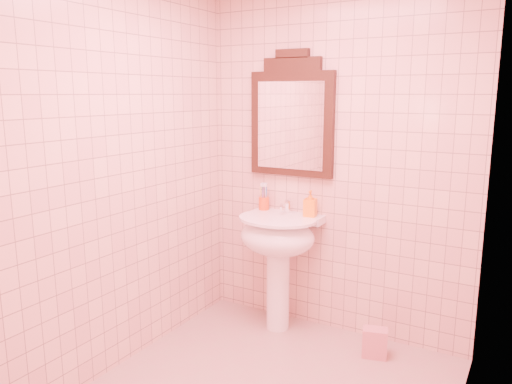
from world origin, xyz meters
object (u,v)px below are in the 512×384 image
Objects in this scene: pedestal_sink at (278,244)px; toothbrush_cup at (264,203)px; mirror at (292,118)px; towel at (375,343)px; soap_dispenser at (310,204)px.

pedestal_sink is 4.68× the size of toothbrush_cup.
pedestal_sink is 0.95× the size of mirror.
pedestal_sink is at bearing 176.78° from towel.
soap_dispenser is (0.19, -0.06, -0.61)m from mirror.
pedestal_sink reaches higher than towel.
mirror is 4.93× the size of toothbrush_cup.
mirror is at bearing 90.00° from pedestal_sink.
mirror is (0.00, 0.20, 0.90)m from pedestal_sink.
pedestal_sink is 0.93m from mirror.
toothbrush_cup is at bearing 168.65° from soap_dispenser.
mirror reaches higher than pedestal_sink.
pedestal_sink is at bearing -90.00° from mirror.
toothbrush_cup is (-0.21, -0.04, -0.65)m from mirror.
soap_dispenser is at bearing -17.07° from mirror.
mirror is 0.64m from soap_dispenser.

